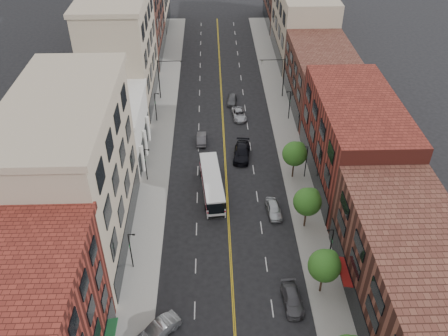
{
  "coord_description": "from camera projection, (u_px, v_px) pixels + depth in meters",
  "views": [
    {
      "loc": [
        -1.93,
        -28.48,
        40.64
      ],
      "look_at": [
        -0.43,
        19.75,
        5.0
      ],
      "focal_mm": 38.0,
      "sensor_mm": 36.0,
      "label": 1
    }
  ],
  "objects": [
    {
      "name": "lamp_r_2",
      "position": [
        306.0,
        160.0,
        64.9
      ],
      "size": [
        0.81,
        0.55,
        5.05
      ],
      "color": "black",
      "rests_on": "sidewalk_right"
    },
    {
      "name": "ground",
      "position": [
        235.0,
        326.0,
        47.09
      ],
      "size": [
        220.0,
        220.0,
        0.0
      ],
      "primitive_type": "plane",
      "color": "black",
      "rests_on": "ground"
    },
    {
      "name": "car_angle_b",
      "position": [
        159.0,
        330.0,
        45.88
      ],
      "size": [
        4.52,
        4.29,
        1.52
      ],
      "primitive_type": "imported",
      "rotation": [
        0.0,
        0.0,
        -0.84
      ],
      "color": "#94979B",
      "rests_on": "ground"
    },
    {
      "name": "tree_r_1",
      "position": [
        325.0,
        265.0,
        48.15
      ],
      "size": [
        3.4,
        3.4,
        5.59
      ],
      "color": "black",
      "rests_on": "sidewalk_right"
    },
    {
      "name": "car_lane_c",
      "position": [
        232.0,
        100.0,
        83.63
      ],
      "size": [
        2.1,
        4.2,
        1.37
      ],
      "primitive_type": "imported",
      "rotation": [
        0.0,
        0.0,
        -0.12
      ],
      "color": "#54555A",
      "rests_on": "ground"
    },
    {
      "name": "bldg_l_tanoffice",
      "position": [
        75.0,
        178.0,
        51.77
      ],
      "size": [
        10.0,
        22.0,
        18.0
      ],
      "primitive_type": "cube",
      "color": "tan",
      "rests_on": "ground"
    },
    {
      "name": "lamp_l_2",
      "position": [
        146.0,
        163.0,
        64.35
      ],
      "size": [
        0.81,
        0.55,
        5.05
      ],
      "color": "black",
      "rests_on": "sidewalk_left"
    },
    {
      "name": "car_lane_behind",
      "position": [
        201.0,
        139.0,
        73.45
      ],
      "size": [
        1.44,
        4.12,
        1.36
      ],
      "primitive_type": "imported",
      "rotation": [
        0.0,
        0.0,
        3.14
      ],
      "color": "#47464B",
      "rests_on": "ground"
    },
    {
      "name": "lamp_l_1",
      "position": [
        131.0,
        249.0,
        51.49
      ],
      "size": [
        0.81,
        0.55,
        5.05
      ],
      "color": "black",
      "rests_on": "sidewalk_left"
    },
    {
      "name": "bldg_l_far_a",
      "position": [
        121.0,
        51.0,
        79.91
      ],
      "size": [
        10.0,
        20.0,
        18.0
      ],
      "primitive_type": "cube",
      "color": "tan",
      "rests_on": "ground"
    },
    {
      "name": "bldg_r_far_b",
      "position": [
        302.0,
        24.0,
        96.42
      ],
      "size": [
        10.0,
        22.0,
        14.0
      ],
      "primitive_type": "cube",
      "color": "tan",
      "rests_on": "ground"
    },
    {
      "name": "lamp_r_3",
      "position": [
        289.0,
        104.0,
        77.76
      ],
      "size": [
        0.81,
        0.55,
        5.05
      ],
      "color": "black",
      "rests_on": "sidewalk_right"
    },
    {
      "name": "signal_mast_left",
      "position": [
        163.0,
        75.0,
        82.67
      ],
      "size": [
        4.49,
        0.18,
        7.2
      ],
      "color": "black",
      "rests_on": "sidewalk_left"
    },
    {
      "name": "bldg_r_mid",
      "position": [
        353.0,
        141.0,
        63.25
      ],
      "size": [
        10.0,
        22.0,
        12.0
      ],
      "primitive_type": "cube",
      "color": "maroon",
      "rests_on": "ground"
    },
    {
      "name": "car_parked_mid",
      "position": [
        292.0,
        300.0,
        48.88
      ],
      "size": [
        2.19,
        4.74,
        1.34
      ],
      "primitive_type": "imported",
      "rotation": [
        0.0,
        0.0,
        0.07
      ],
      "color": "#49484D",
      "rests_on": "ground"
    },
    {
      "name": "tree_r_3",
      "position": [
        295.0,
        153.0,
        64.23
      ],
      "size": [
        3.4,
        3.4,
        5.59
      ],
      "color": "black",
      "rests_on": "sidewalk_right"
    },
    {
      "name": "car_lane_b",
      "position": [
        239.0,
        114.0,
        79.56
      ],
      "size": [
        2.65,
        4.88,
        1.3
      ],
      "primitive_type": "imported",
      "rotation": [
        0.0,
        0.0,
        0.11
      ],
      "color": "#A5A6AD",
      "rests_on": "ground"
    },
    {
      "name": "bldg_l_white",
      "position": [
        109.0,
        130.0,
        69.22
      ],
      "size": [
        10.0,
        14.0,
        8.0
      ],
      "primitive_type": "cube",
      "color": "silver",
      "rests_on": "ground"
    },
    {
      "name": "bldg_r_near",
      "position": [
        415.0,
        289.0,
        44.55
      ],
      "size": [
        10.0,
        26.0,
        10.0
      ],
      "primitive_type": "cube",
      "color": "#532A21",
      "rests_on": "ground"
    },
    {
      "name": "sidewalk_right",
      "position": [
        286.0,
        135.0,
        75.44
      ],
      "size": [
        4.0,
        110.0,
        0.15
      ],
      "primitive_type": "cube",
      "color": "gray",
      "rests_on": "ground"
    },
    {
      "name": "city_bus",
      "position": [
        212.0,
        183.0,
        62.98
      ],
      "size": [
        3.4,
        11.13,
        2.82
      ],
      "rotation": [
        0.0,
        0.0,
        0.09
      ],
      "color": "white",
      "rests_on": "ground"
    },
    {
      "name": "bldg_r_far_c",
      "position": [
        288.0,
        1.0,
        113.39
      ],
      "size": [
        10.0,
        18.0,
        11.0
      ],
      "primitive_type": "cube",
      "color": "#532A21",
      "rests_on": "ground"
    },
    {
      "name": "car_lane_a",
      "position": [
        242.0,
        152.0,
        70.15
      ],
      "size": [
        3.03,
        5.96,
        1.66
      ],
      "primitive_type": "imported",
      "rotation": [
        0.0,
        0.0,
        -0.13
      ],
      "color": "black",
      "rests_on": "ground"
    },
    {
      "name": "signal_mast_right",
      "position": [
        280.0,
        73.0,
        83.18
      ],
      "size": [
        4.49,
        0.18,
        7.2
      ],
      "color": "black",
      "rests_on": "sidewalk_right"
    },
    {
      "name": "tree_r_2",
      "position": [
        308.0,
        201.0,
        56.19
      ],
      "size": [
        3.4,
        3.4,
        5.59
      ],
      "color": "black",
      "rests_on": "sidewalk_right"
    },
    {
      "name": "sidewalk_left",
      "position": [
        161.0,
        137.0,
        74.94
      ],
      "size": [
        4.0,
        110.0,
        0.15
      ],
      "primitive_type": "cube",
      "color": "gray",
      "rests_on": "ground"
    },
    {
      "name": "bldg_r_far_a",
      "position": [
        322.0,
        78.0,
        80.72
      ],
      "size": [
        10.0,
        20.0,
        10.0
      ],
      "primitive_type": "cube",
      "color": "#532A21",
      "rests_on": "ground"
    },
    {
      "name": "car_parked_far",
      "position": [
        274.0,
        209.0,
        60.15
      ],
      "size": [
        2.09,
        4.4,
        1.45
      ],
      "primitive_type": "imported",
      "rotation": [
        0.0,
        0.0,
        0.09
      ],
      "color": "#B2B6BA",
      "rests_on": "ground"
    },
    {
      "name": "lamp_l_3",
      "position": [
        156.0,
        106.0,
        77.21
      ],
      "size": [
        0.81,
        0.55,
        5.05
      ],
      "color": "black",
      "rests_on": "sidewalk_left"
    },
    {
      "name": "bldg_l_far_b",
      "position": [
        136.0,
        20.0,
        96.88
      ],
      "size": [
        10.0,
        20.0,
        15.0
      ],
      "primitive_type": "cube",
      "color": "#532A21",
      "rests_on": "ground"
    },
    {
      "name": "lamp_r_1",
      "position": [
        331.0,
        244.0,
        52.03
      ],
      "size": [
        0.81,
        0.55,
        5.05
      ],
      "color": "black",
      "rests_on": "sidewalk_right"
    }
  ]
}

